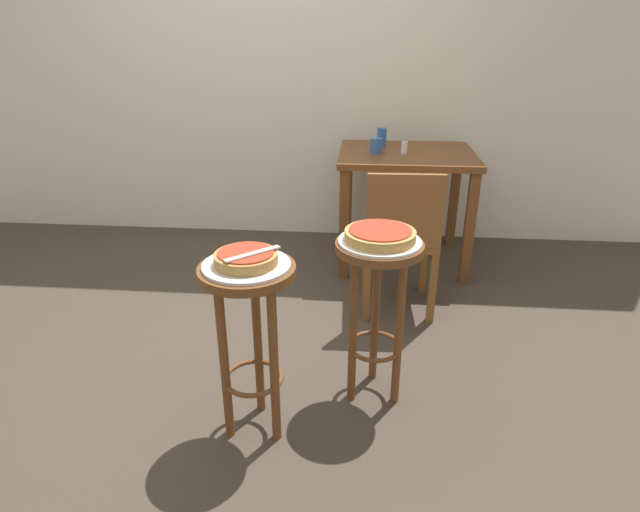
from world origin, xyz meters
TOP-DOWN VIEW (x-y plane):
  - ground_plane at (0.00, 0.00)m, footprint 6.00×6.00m
  - back_wall at (0.00, 1.65)m, footprint 6.00×0.10m
  - stool_foreground at (0.27, -0.66)m, footprint 0.36×0.36m
  - serving_plate_foreground at (0.27, -0.66)m, footprint 0.32×0.32m
  - pizza_foreground at (0.27, -0.66)m, footprint 0.23×0.23m
  - stool_middle at (0.75, -0.39)m, footprint 0.36×0.36m
  - serving_plate_middle at (0.75, -0.39)m, footprint 0.34×0.34m
  - pizza_middle at (0.75, -0.39)m, footprint 0.29×0.29m
  - dining_table at (0.95, 1.12)m, footprint 0.89×0.75m
  - cup_near_edge at (0.75, 1.06)m, footprint 0.07×0.07m
  - cup_far_edge at (0.79, 1.28)m, footprint 0.06×0.06m
  - condiment_shaker at (0.93, 1.07)m, footprint 0.04×0.04m
  - wooden_chair at (0.89, 0.37)m, footprint 0.41×0.41m
  - pizza_server_knife at (0.30, -0.68)m, footprint 0.18×0.17m

SIDE VIEW (x-z plane):
  - ground_plane at x=0.00m, z-range 0.00..0.00m
  - wooden_chair at x=0.89m, z-range 0.04..0.89m
  - stool_foreground at x=0.27m, z-range 0.16..0.90m
  - stool_middle at x=0.75m, z-range 0.16..0.90m
  - dining_table at x=0.95m, z-range 0.26..1.03m
  - serving_plate_foreground at x=0.27m, z-range 0.73..0.75m
  - serving_plate_middle at x=0.75m, z-range 0.73..0.75m
  - pizza_foreground at x=0.27m, z-range 0.75..0.79m
  - pizza_middle at x=0.75m, z-range 0.75..0.79m
  - pizza_server_knife at x=0.30m, z-range 0.79..0.80m
  - condiment_shaker at x=0.93m, z-range 0.77..0.85m
  - cup_near_edge at x=0.75m, z-range 0.77..0.87m
  - cup_far_edge at x=0.79m, z-range 0.77..0.90m
  - back_wall at x=0.00m, z-range 0.00..3.00m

